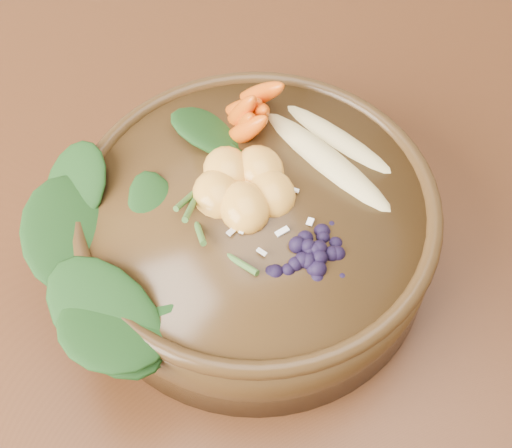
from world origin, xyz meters
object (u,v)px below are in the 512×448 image
object	(u,v)px
banana_halves	(334,138)
blueberry_pile	(311,237)
dining_table	(401,215)
carrot_cluster	(246,81)
stoneware_bowl	(256,231)
mandarin_cluster	(244,175)
kale_heap	(162,166)

from	to	relation	value
banana_halves	blueberry_pile	distance (m)	0.10
dining_table	carrot_cluster	size ratio (longest dim) A/B	19.63
stoneware_bowl	mandarin_cluster	world-z (taller)	mandarin_cluster
kale_heap	dining_table	bearing A→B (deg)	5.70
stoneware_bowl	kale_heap	bearing A→B (deg)	149.53
kale_heap	carrot_cluster	world-z (taller)	carrot_cluster
kale_heap	blueberry_pile	size ratio (longest dim) A/B	1.42
blueberry_pile	stoneware_bowl	bearing A→B (deg)	115.52
kale_heap	carrot_cluster	bearing A→B (deg)	33.17
mandarin_cluster	blueberry_pile	world-z (taller)	blueberry_pile
kale_heap	blueberry_pile	xyz separation A→B (m)	(0.09, -0.09, -0.00)
mandarin_cluster	stoneware_bowl	bearing A→B (deg)	-73.68
kale_heap	banana_halves	bearing A→B (deg)	-0.89
kale_heap	banana_halves	xyz separation A→B (m)	(0.14, -0.00, -0.01)
dining_table	mandarin_cluster	bearing A→B (deg)	-166.25
carrot_cluster	dining_table	bearing A→B (deg)	-33.16
stoneware_bowl	blueberry_pile	distance (m)	0.09
stoneware_bowl	kale_heap	size ratio (longest dim) A/B	1.53
banana_halves	blueberry_pile	size ratio (longest dim) A/B	1.23
dining_table	mandarin_cluster	world-z (taller)	mandarin_cluster
stoneware_bowl	blueberry_pile	world-z (taller)	blueberry_pile
dining_table	carrot_cluster	distance (m)	0.27
carrot_cluster	blueberry_pile	world-z (taller)	carrot_cluster
stoneware_bowl	banana_halves	world-z (taller)	banana_halves
stoneware_bowl	blueberry_pile	size ratio (longest dim) A/B	2.16
kale_heap	banana_halves	size ratio (longest dim) A/B	1.15
dining_table	blueberry_pile	world-z (taller)	blueberry_pile
dining_table	kale_heap	world-z (taller)	kale_heap
dining_table	banana_halves	xyz separation A→B (m)	(-0.10, -0.03, 0.19)
blueberry_pile	carrot_cluster	bearing A→B (deg)	93.11
kale_heap	mandarin_cluster	size ratio (longest dim) A/B	2.07
kale_heap	blueberry_pile	world-z (taller)	kale_heap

